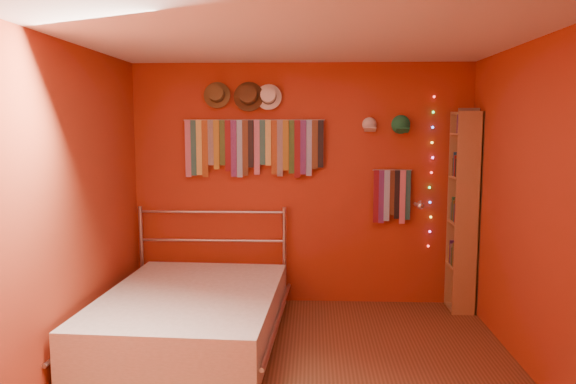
# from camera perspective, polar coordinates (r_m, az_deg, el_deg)

# --- Properties ---
(ground) EXTENTS (3.50, 3.50, 0.00)m
(ground) POSITION_cam_1_polar(r_m,az_deg,el_deg) (4.48, 0.87, -17.86)
(ground) COLOR brown
(ground) RESTS_ON ground
(back_wall) EXTENTS (3.50, 0.02, 2.50)m
(back_wall) POSITION_cam_1_polar(r_m,az_deg,el_deg) (5.85, 1.38, 0.76)
(back_wall) COLOR #992F18
(back_wall) RESTS_ON ground
(right_wall) EXTENTS (0.02, 3.50, 2.50)m
(right_wall) POSITION_cam_1_polar(r_m,az_deg,el_deg) (4.43, 24.19, -1.83)
(right_wall) COLOR #992F18
(right_wall) RESTS_ON ground
(left_wall) EXTENTS (0.02, 3.50, 2.50)m
(left_wall) POSITION_cam_1_polar(r_m,az_deg,el_deg) (4.51, -21.91, -1.56)
(left_wall) COLOR #992F18
(left_wall) RESTS_ON ground
(ceiling) EXTENTS (3.50, 3.50, 0.02)m
(ceiling) POSITION_cam_1_polar(r_m,az_deg,el_deg) (4.11, 0.93, 15.63)
(ceiling) COLOR white
(ceiling) RESTS_ON back_wall
(tie_rack) EXTENTS (1.45, 0.03, 0.60)m
(tie_rack) POSITION_cam_1_polar(r_m,az_deg,el_deg) (5.79, -3.54, 4.75)
(tie_rack) COLOR #B1B1B6
(tie_rack) RESTS_ON back_wall
(small_tie_rack) EXTENTS (0.40, 0.03, 0.56)m
(small_tie_rack) POSITION_cam_1_polar(r_m,az_deg,el_deg) (5.85, 10.51, -0.25)
(small_tie_rack) COLOR #B1B1B6
(small_tie_rack) RESTS_ON back_wall
(fedora_olive) EXTENTS (0.27, 0.15, 0.27)m
(fedora_olive) POSITION_cam_1_polar(r_m,az_deg,el_deg) (5.81, -7.28, 9.83)
(fedora_olive) COLOR brown
(fedora_olive) RESTS_ON back_wall
(fedora_brown) EXTENTS (0.31, 0.17, 0.30)m
(fedora_brown) POSITION_cam_1_polar(r_m,az_deg,el_deg) (5.76, -4.06, 9.75)
(fedora_brown) COLOR #49311A
(fedora_brown) RESTS_ON back_wall
(fedora_white) EXTENTS (0.26, 0.14, 0.26)m
(fedora_white) POSITION_cam_1_polar(r_m,az_deg,el_deg) (5.75, -2.01, 9.71)
(fedora_white) COLOR white
(fedora_white) RESTS_ON back_wall
(cap_white) EXTENTS (0.16, 0.20, 0.16)m
(cap_white) POSITION_cam_1_polar(r_m,az_deg,el_deg) (5.79, 8.26, 6.79)
(cap_white) COLOR silver
(cap_white) RESTS_ON back_wall
(cap_green) EXTENTS (0.19, 0.23, 0.19)m
(cap_green) POSITION_cam_1_polar(r_m,az_deg,el_deg) (5.83, 11.39, 6.72)
(cap_green) COLOR #1B7B49
(cap_green) RESTS_ON back_wall
(fairy_lights) EXTENTS (0.05, 0.02, 1.56)m
(fairy_lights) POSITION_cam_1_polar(r_m,az_deg,el_deg) (5.92, 14.35, 1.92)
(fairy_lights) COLOR #FF3333
(fairy_lights) RESTS_ON back_wall
(reading_lamp) EXTENTS (0.07, 0.32, 0.09)m
(reading_lamp) POSITION_cam_1_polar(r_m,az_deg,el_deg) (5.73, 13.24, -1.33)
(reading_lamp) COLOR #B1B1B6
(reading_lamp) RESTS_ON back_wall
(bookshelf) EXTENTS (0.25, 0.34, 2.00)m
(bookshelf) POSITION_cam_1_polar(r_m,az_deg,el_deg) (5.87, 17.74, -1.84)
(bookshelf) COLOR #9D7D47
(bookshelf) RESTS_ON ground
(bed) EXTENTS (1.64, 2.15, 1.02)m
(bed) POSITION_cam_1_polar(r_m,az_deg,el_deg) (5.04, -9.80, -12.19)
(bed) COLOR #B1B1B6
(bed) RESTS_ON ground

